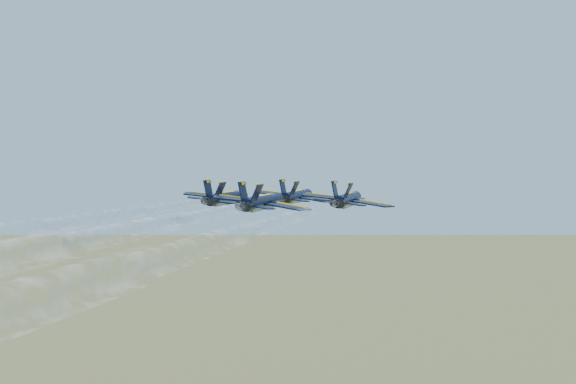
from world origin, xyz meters
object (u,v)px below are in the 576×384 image
at_px(jet_right, 348,199).
at_px(jet_slot, 264,202).
at_px(jet_lead, 298,196).
at_px(jet_left, 228,198).

relative_size(jet_right, jet_slot, 1.00).
distance_m(jet_right, jet_slot, 15.41).
bearing_deg(jet_lead, jet_slot, -89.52).
xyz_separation_m(jet_left, jet_slot, (11.01, -10.01, 0.00)).
distance_m(jet_lead, jet_left, 13.58).
relative_size(jet_lead, jet_slot, 1.00).
height_order(jet_lead, jet_slot, same).
relative_size(jet_lead, jet_right, 1.00).
bearing_deg(jet_slot, jet_lead, 90.48).
height_order(jet_lead, jet_right, same).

